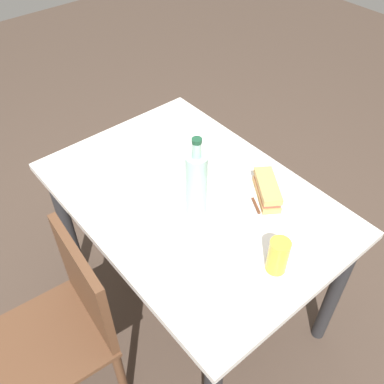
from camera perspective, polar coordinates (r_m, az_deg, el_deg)
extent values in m
plane|color=#47382D|center=(2.25, 0.00, -14.18)|extent=(8.00, 8.00, 0.00)
cube|color=silver|center=(1.67, 0.00, -0.86)|extent=(1.17, 0.82, 0.03)
cylinder|color=#262628|center=(1.95, 18.49, -12.46)|extent=(0.06, 0.06, 0.72)
cylinder|color=#262628|center=(2.39, -1.64, 3.44)|extent=(0.06, 0.06, 0.72)
cylinder|color=#262628|center=(2.16, -16.30, -4.46)|extent=(0.06, 0.06, 0.72)
cube|color=brown|center=(1.74, -18.63, -18.38)|extent=(0.43, 0.43, 0.02)
cube|color=brown|center=(1.58, -14.13, -11.91)|extent=(0.38, 0.06, 0.40)
cylinder|color=brown|center=(2.04, -23.95, -19.42)|extent=(0.04, 0.04, 0.42)
cylinder|color=brown|center=(2.03, -14.28, -15.20)|extent=(0.04, 0.04, 0.42)
cylinder|color=brown|center=(1.87, -9.35, -23.34)|extent=(0.04, 0.04, 0.42)
cylinder|color=white|center=(1.67, 9.81, -0.74)|extent=(0.25, 0.25, 0.01)
cube|color=tan|center=(1.65, 9.89, -0.25)|extent=(0.20, 0.17, 0.02)
cube|color=#B74C3D|center=(1.64, 9.98, 0.29)|extent=(0.18, 0.15, 0.02)
cube|color=tan|center=(1.62, 10.07, 0.83)|extent=(0.20, 0.17, 0.02)
cube|color=silver|center=(1.67, 7.55, 0.30)|extent=(0.09, 0.06, 0.00)
cube|color=#59331E|center=(1.61, 8.51, -1.82)|extent=(0.08, 0.05, 0.01)
cylinder|color=#99C6B7|center=(1.52, 0.59, 0.96)|extent=(0.08, 0.08, 0.26)
cylinder|color=#99C6B7|center=(1.41, 0.63, 5.65)|extent=(0.03, 0.03, 0.06)
cylinder|color=#19472D|center=(1.39, 0.65, 6.86)|extent=(0.03, 0.03, 0.02)
cylinder|color=gold|center=(1.41, 11.39, -8.35)|extent=(0.07, 0.07, 0.13)
cube|color=white|center=(1.60, 17.13, -5.41)|extent=(0.18, 0.18, 0.00)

